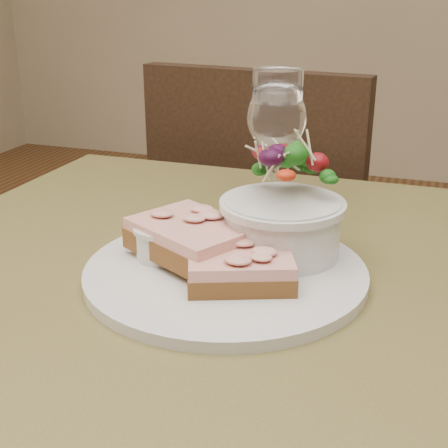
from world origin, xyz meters
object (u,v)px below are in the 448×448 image
(dinner_plate, at_px, (225,272))
(sandwich_front, at_px, (240,268))
(cafe_table, at_px, (225,362))
(sandwich_back, at_px, (192,238))
(chair_far, at_px, (277,330))
(wine_glass, at_px, (277,122))
(salad_bowl, at_px, (283,202))
(ramekin, at_px, (164,240))

(dinner_plate, bearing_deg, sandwich_front, -47.98)
(dinner_plate, bearing_deg, cafe_table, -77.73)
(sandwich_back, bearing_deg, chair_far, 123.56)
(cafe_table, distance_m, wine_glass, 0.31)
(salad_bowl, bearing_deg, ramekin, -156.43)
(salad_bowl, bearing_deg, chair_far, 103.74)
(sandwich_front, bearing_deg, wine_glass, 75.24)
(chair_far, bearing_deg, salad_bowl, 109.98)
(chair_far, distance_m, sandwich_front, 0.85)
(sandwich_back, distance_m, ramekin, 0.03)
(sandwich_back, relative_size, wine_glass, 0.88)
(dinner_plate, distance_m, sandwich_front, 0.04)
(ramekin, height_order, salad_bowl, salad_bowl)
(chair_far, height_order, salad_bowl, chair_far)
(cafe_table, xyz_separation_m, salad_bowl, (0.04, 0.06, 0.17))
(sandwich_front, xyz_separation_m, sandwich_back, (-0.06, 0.04, 0.01))
(ramekin, distance_m, wine_glass, 0.23)
(dinner_plate, relative_size, sandwich_front, 2.37)
(salad_bowl, height_order, wine_glass, wine_glass)
(chair_far, xyz_separation_m, sandwich_back, (0.06, -0.66, 0.49))
(cafe_table, relative_size, sandwich_front, 6.46)
(chair_far, height_order, sandwich_back, chair_far)
(sandwich_back, relative_size, salad_bowl, 1.21)
(sandwich_back, bearing_deg, dinner_plate, 17.54)
(sandwich_back, height_order, wine_glass, wine_glass)
(ramekin, xyz_separation_m, wine_glass, (0.07, 0.20, 0.09))
(sandwich_front, height_order, sandwich_back, sandwich_back)
(cafe_table, height_order, sandwich_back, sandwich_back)
(cafe_table, height_order, dinner_plate, dinner_plate)
(cafe_table, xyz_separation_m, sandwich_front, (0.02, -0.02, 0.13))
(cafe_table, distance_m, sandwich_back, 0.14)
(sandwich_back, bearing_deg, ramekin, -143.48)
(chair_far, bearing_deg, sandwich_back, 101.80)
(chair_far, relative_size, sandwich_front, 7.27)
(salad_bowl, xyz_separation_m, wine_glass, (-0.05, 0.15, 0.05))
(sandwich_back, bearing_deg, salad_bowl, 56.36)
(chair_far, xyz_separation_m, wine_glass, (0.10, -0.46, 0.58))
(wine_glass, bearing_deg, sandwich_back, -100.36)
(chair_far, xyz_separation_m, dinner_plate, (0.10, -0.66, 0.46))
(sandwich_back, bearing_deg, cafe_table, 11.85)
(cafe_table, height_order, wine_glass, wine_glass)
(cafe_table, relative_size, ramekin, 13.34)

